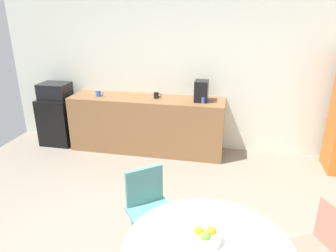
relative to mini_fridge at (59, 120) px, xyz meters
The scene contains 11 objects.
wall_back 2.31m from the mini_fridge, ahead, with size 6.00×0.10×2.60m, color silver.
counter_block 1.60m from the mini_fridge, ahead, with size 2.49×0.60×0.90m, color brown.
mini_fridge is the anchor object (origin of this frame).
microwave 0.53m from the mini_fridge, ahead, with size 0.48×0.38×0.26m, color black.
chair_teal 3.11m from the mini_fridge, 44.70° to the right, with size 0.59×0.59×0.83m.
chair_coral 4.46m from the mini_fridge, 33.82° to the right, with size 0.57×0.57×0.83m.
fruit_bowl 4.05m from the mini_fridge, 45.97° to the right, with size 0.21×0.21×0.11m.
mug_white 2.57m from the mini_fridge, ahead, with size 0.13×0.08×0.09m.
mug_green 1.84m from the mini_fridge, ahead, with size 0.13×0.08×0.09m.
mug_red 0.98m from the mini_fridge, ahead, with size 0.13×0.08×0.09m.
coffee_maker 2.55m from the mini_fridge, ahead, with size 0.20×0.24×0.32m, color black.
Camera 1 is at (0.80, -1.96, 2.25)m, focal length 33.24 mm.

